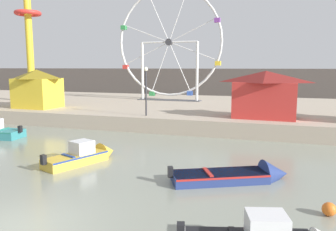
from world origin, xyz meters
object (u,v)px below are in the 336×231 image
(ferris_wheel_white_frame, at_px, (169,44))
(motorboat_mustard_yellow, at_px, (86,155))
(motorboat_navy_blue, at_px, (242,175))
(drop_tower_yellow_tower, at_px, (29,31))
(carnival_booth_red_striped, at_px, (265,94))
(mooring_buoy_orange, at_px, (329,209))
(promenade_lamp_near, at_px, (146,84))
(carnival_booth_yellow_awning, at_px, (37,88))

(ferris_wheel_white_frame, bearing_deg, motorboat_mustard_yellow, -83.70)
(motorboat_navy_blue, bearing_deg, drop_tower_yellow_tower, 119.67)
(motorboat_navy_blue, xyz_separation_m, carnival_booth_red_striped, (0.39, 10.81, 2.60))
(ferris_wheel_white_frame, xyz_separation_m, mooring_buoy_orange, (12.90, -23.41, -6.84))
(mooring_buoy_orange, bearing_deg, promenade_lamp_near, 132.68)
(carnival_booth_red_striped, bearing_deg, drop_tower_yellow_tower, 171.96)
(motorboat_navy_blue, height_order, promenade_lamp_near, promenade_lamp_near)
(carnival_booth_yellow_awning, bearing_deg, motorboat_mustard_yellow, -41.83)
(ferris_wheel_white_frame, relative_size, carnival_booth_yellow_awning, 3.07)
(carnival_booth_red_striped, height_order, mooring_buoy_orange, carnival_booth_red_striped)
(ferris_wheel_white_frame, relative_size, carnival_booth_red_striped, 2.47)
(motorboat_mustard_yellow, height_order, drop_tower_yellow_tower, drop_tower_yellow_tower)
(motorboat_navy_blue, relative_size, promenade_lamp_near, 1.39)
(promenade_lamp_near, bearing_deg, drop_tower_yellow_tower, 158.19)
(motorboat_mustard_yellow, bearing_deg, carnival_booth_yellow_awning, 68.86)
(ferris_wheel_white_frame, height_order, promenade_lamp_near, ferris_wheel_white_frame)
(mooring_buoy_orange, bearing_deg, carnival_booth_red_striped, 100.88)
(motorboat_navy_blue, bearing_deg, promenade_lamp_near, 103.87)
(drop_tower_yellow_tower, relative_size, mooring_buoy_orange, 35.77)
(carnival_booth_yellow_awning, distance_m, carnival_booth_red_striped, 19.35)
(carnival_booth_yellow_awning, height_order, carnival_booth_red_striped, carnival_booth_yellow_awning)
(carnival_booth_yellow_awning, relative_size, mooring_buoy_orange, 8.79)
(carnival_booth_yellow_awning, height_order, promenade_lamp_near, promenade_lamp_near)
(ferris_wheel_white_frame, height_order, carnival_booth_yellow_awning, ferris_wheel_white_frame)
(carnival_booth_red_striped, bearing_deg, mooring_buoy_orange, -76.19)
(ferris_wheel_white_frame, xyz_separation_m, promenade_lamp_near, (1.95, -11.54, -3.59))
(carnival_booth_yellow_awning, xyz_separation_m, promenade_lamp_near, (10.98, -1.69, 0.63))
(motorboat_mustard_yellow, relative_size, carnival_booth_yellow_awning, 1.06)
(motorboat_navy_blue, height_order, carnival_booth_yellow_awning, carnival_booth_yellow_awning)
(ferris_wheel_white_frame, distance_m, promenade_lamp_near, 12.24)
(motorboat_navy_blue, bearing_deg, carnival_booth_yellow_awning, 123.13)
(carnival_booth_yellow_awning, bearing_deg, motorboat_navy_blue, -28.82)
(motorboat_mustard_yellow, xyz_separation_m, promenade_lamp_near, (-0.30, 8.85, 3.13))
(motorboat_navy_blue, distance_m, carnival_booth_red_striped, 11.13)
(drop_tower_yellow_tower, distance_m, carnival_booth_yellow_awning, 8.22)
(carnival_booth_red_striped, relative_size, promenade_lamp_near, 1.34)
(motorboat_mustard_yellow, relative_size, drop_tower_yellow_tower, 0.26)
(motorboat_mustard_yellow, relative_size, carnival_booth_red_striped, 0.86)
(motorboat_mustard_yellow, distance_m, ferris_wheel_white_frame, 21.59)
(promenade_lamp_near, relative_size, mooring_buoy_orange, 8.15)
(motorboat_mustard_yellow, height_order, promenade_lamp_near, promenade_lamp_near)
(carnival_booth_red_striped, distance_m, promenade_lamp_near, 8.53)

